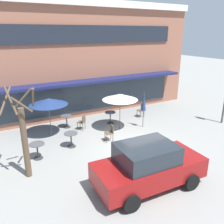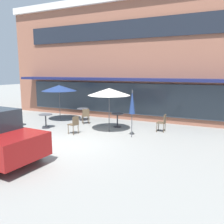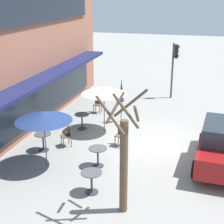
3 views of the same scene
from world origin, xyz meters
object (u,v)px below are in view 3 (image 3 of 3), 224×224
Objects in this scene: cafe_table_by_tree at (43,139)px; patio_umbrella_cream_folded at (121,91)px; cafe_chair_1 at (68,135)px; street_tree at (124,158)px; cafe_table_near_wall at (92,179)px; cafe_chair_2 at (121,134)px; parked_sedan at (224,144)px; patio_umbrella_green_folded at (44,116)px; cafe_table_streetside at (98,154)px; cafe_chair_0 at (98,103)px; traffic_light_pole at (175,61)px; cafe_table_mid_patio at (82,119)px; patio_umbrella_corner_open at (104,90)px.

patio_umbrella_cream_folded is (4.11, -2.29, 1.11)m from cafe_table_by_tree.
street_tree reaches higher than cafe_chair_1.
cafe_chair_2 is (3.87, -0.01, 0.01)m from cafe_table_near_wall.
street_tree is (-3.82, 2.96, 0.91)m from parked_sedan.
street_tree is (-1.94, -3.48, -0.24)m from patio_umbrella_green_folded.
cafe_table_by_tree is (2.47, 2.98, 0.00)m from cafe_table_near_wall.
cafe_chair_0 is (5.85, 1.90, 0.01)m from cafe_table_streetside.
parked_sedan is at bearing -37.75° from street_tree.
cafe_table_streetside is 0.20× the size of street_tree.
cafe_table_near_wall is 6.71m from patio_umbrella_cream_folded.
cafe_table_by_tree is 0.22× the size of traffic_light_pole.
cafe_table_mid_patio is 1.98m from cafe_chair_1.
patio_umbrella_corner_open is 2.31m from cafe_chair_2.
cafe_table_near_wall and cafe_table_streetside have the same top height.
parked_sedan is (-0.01, -6.36, 0.35)m from cafe_chair_1.
cafe_table_streetside is 6.15m from cafe_chair_0.
cafe_table_streetside is 2.28m from cafe_chair_1.
cafe_table_near_wall is at bearing -119.50° from patio_umbrella_green_folded.
cafe_chair_0 is at bearing 24.39° from patio_umbrella_corner_open.
street_tree is (-8.30, -3.50, 1.26)m from cafe_chair_0.
cafe_table_by_tree is 10.19m from traffic_light_pole.
street_tree is 12.19m from traffic_light_pole.
patio_umbrella_cream_folded is 0.51× the size of parked_sedan.
cafe_table_mid_patio is at bearing 23.72° from cafe_table_near_wall.
patio_umbrella_cream_folded is 2.47× the size of cafe_chair_0.
patio_umbrella_corner_open reaches higher than cafe_chair_1.
patio_umbrella_green_folded reaches higher than cafe_chair_1.
cafe_table_mid_patio is 0.85× the size of cafe_chair_0.
patio_umbrella_green_folded reaches higher than cafe_table_streetside.
patio_umbrella_green_folded is at bearing 105.16° from cafe_table_streetside.
cafe_chair_2 is (-2.71, -0.69, -1.10)m from patio_umbrella_cream_folded.
patio_umbrella_corner_open is (2.72, -1.82, 1.51)m from cafe_table_by_tree.
patio_umbrella_green_folded is 2.47× the size of cafe_chair_0.
cafe_chair_0 and cafe_chair_1 have the same top height.
traffic_light_pole is at bearing -22.49° from patio_umbrella_cream_folded.
cafe_table_near_wall is at bearing -145.54° from cafe_chair_1.
cafe_table_mid_patio is at bearing 31.01° from street_tree.
cafe_table_streetside is 0.35× the size of patio_umbrella_green_folded.
cafe_chair_1 is at bearing 107.90° from cafe_chair_2.
patio_umbrella_green_folded is 1.00× the size of patio_umbrella_cream_folded.
patio_umbrella_cream_folded is 5.38m from traffic_light_pole.
cafe_chair_1 reaches higher than cafe_table_near_wall.
cafe_chair_0 is at bearing -7.85° from cafe_table_by_tree.
parked_sedan is (-1.99, -6.45, 0.36)m from cafe_table_mid_patio.
patio_umbrella_green_folded and patio_umbrella_corner_open have the same top height.
cafe_table_by_tree is at bearing 53.32° from street_tree.
cafe_table_mid_patio is (3.36, 1.90, 0.00)m from cafe_table_streetside.
cafe_table_streetside is at bearing -176.17° from patio_umbrella_cream_folded.
cafe_chair_2 is 0.21× the size of parked_sedan.
cafe_table_near_wall is at bearing -129.67° from cafe_table_by_tree.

